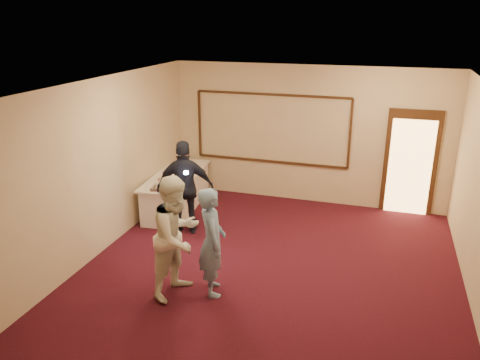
{
  "coord_description": "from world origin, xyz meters",
  "views": [
    {
      "loc": [
        1.55,
        -6.34,
        3.96
      ],
      "look_at": [
        -0.83,
        1.24,
        1.15
      ],
      "focal_mm": 35.0,
      "sensor_mm": 36.0,
      "label": 1
    }
  ],
  "objects_px": {
    "buffet_table": "(177,191)",
    "guest": "(185,188)",
    "plate_stack_a": "(177,169)",
    "plate_stack_b": "(187,168)",
    "man": "(212,242)",
    "woman": "(177,236)",
    "tart": "(178,180)",
    "cupcake_stand": "(185,157)",
    "pavlova_tray": "(163,185)"
  },
  "relations": [
    {
      "from": "plate_stack_a",
      "to": "man",
      "type": "bearing_deg",
      "value": -57.0
    },
    {
      "from": "buffet_table",
      "to": "plate_stack_b",
      "type": "xyz_separation_m",
      "value": [
        0.14,
        0.28,
        0.46
      ]
    },
    {
      "from": "tart",
      "to": "woman",
      "type": "xyz_separation_m",
      "value": [
        1.19,
        -2.6,
        0.13
      ]
    },
    {
      "from": "man",
      "to": "guest",
      "type": "bearing_deg",
      "value": 8.18
    },
    {
      "from": "man",
      "to": "plate_stack_a",
      "type": "bearing_deg",
      "value": 7.13
    },
    {
      "from": "pavlova_tray",
      "to": "man",
      "type": "relative_size",
      "value": 0.33
    },
    {
      "from": "pavlova_tray",
      "to": "tart",
      "type": "relative_size",
      "value": 2.16
    },
    {
      "from": "plate_stack_a",
      "to": "guest",
      "type": "distance_m",
      "value": 1.37
    },
    {
      "from": "cupcake_stand",
      "to": "woman",
      "type": "height_order",
      "value": "woman"
    },
    {
      "from": "plate_stack_b",
      "to": "man",
      "type": "xyz_separation_m",
      "value": [
        1.74,
        -3.09,
        -0.01
      ]
    },
    {
      "from": "man",
      "to": "tart",
      "type": "bearing_deg",
      "value": 8.47
    },
    {
      "from": "buffet_table",
      "to": "pavlova_tray",
      "type": "distance_m",
      "value": 0.98
    },
    {
      "from": "plate_stack_b",
      "to": "woman",
      "type": "relative_size",
      "value": 0.1
    },
    {
      "from": "buffet_table",
      "to": "guest",
      "type": "bearing_deg",
      "value": -56.73
    },
    {
      "from": "plate_stack_a",
      "to": "tart",
      "type": "bearing_deg",
      "value": -64.11
    },
    {
      "from": "plate_stack_b",
      "to": "guest",
      "type": "bearing_deg",
      "value": -67.9
    },
    {
      "from": "cupcake_stand",
      "to": "tart",
      "type": "height_order",
      "value": "cupcake_stand"
    },
    {
      "from": "buffet_table",
      "to": "woman",
      "type": "bearing_deg",
      "value": -64.76
    },
    {
      "from": "tart",
      "to": "pavlova_tray",
      "type": "bearing_deg",
      "value": -99.02
    },
    {
      "from": "buffet_table",
      "to": "guest",
      "type": "height_order",
      "value": "guest"
    },
    {
      "from": "buffet_table",
      "to": "plate_stack_b",
      "type": "bearing_deg",
      "value": 62.71
    },
    {
      "from": "plate_stack_a",
      "to": "guest",
      "type": "relative_size",
      "value": 0.1
    },
    {
      "from": "buffet_table",
      "to": "cupcake_stand",
      "type": "bearing_deg",
      "value": 99.8
    },
    {
      "from": "woman",
      "to": "cupcake_stand",
      "type": "bearing_deg",
      "value": 37.34
    },
    {
      "from": "pavlova_tray",
      "to": "woman",
      "type": "height_order",
      "value": "woman"
    },
    {
      "from": "plate_stack_a",
      "to": "plate_stack_b",
      "type": "distance_m",
      "value": 0.23
    },
    {
      "from": "man",
      "to": "guest",
      "type": "height_order",
      "value": "guest"
    },
    {
      "from": "plate_stack_b",
      "to": "woman",
      "type": "bearing_deg",
      "value": -68.87
    },
    {
      "from": "pavlova_tray",
      "to": "guest",
      "type": "distance_m",
      "value": 0.57
    },
    {
      "from": "man",
      "to": "guest",
      "type": "xyz_separation_m",
      "value": [
        -1.21,
        1.78,
        0.07
      ]
    },
    {
      "from": "woman",
      "to": "guest",
      "type": "xyz_separation_m",
      "value": [
        -0.72,
        1.94,
        -0.02
      ]
    },
    {
      "from": "tart",
      "to": "man",
      "type": "relative_size",
      "value": 0.15
    },
    {
      "from": "guest",
      "to": "plate_stack_a",
      "type": "bearing_deg",
      "value": -78.51
    },
    {
      "from": "woman",
      "to": "tart",
      "type": "bearing_deg",
      "value": 39.76
    },
    {
      "from": "plate_stack_b",
      "to": "tart",
      "type": "relative_size",
      "value": 0.72
    },
    {
      "from": "buffet_table",
      "to": "plate_stack_a",
      "type": "relative_size",
      "value": 13.02
    },
    {
      "from": "pavlova_tray",
      "to": "woman",
      "type": "bearing_deg",
      "value": -58.99
    },
    {
      "from": "cupcake_stand",
      "to": "plate_stack_a",
      "type": "bearing_deg",
      "value": -81.25
    },
    {
      "from": "plate_stack_a",
      "to": "guest",
      "type": "bearing_deg",
      "value": -58.65
    },
    {
      "from": "tart",
      "to": "plate_stack_b",
      "type": "bearing_deg",
      "value": 95.67
    },
    {
      "from": "woman",
      "to": "guest",
      "type": "height_order",
      "value": "woman"
    },
    {
      "from": "cupcake_stand",
      "to": "guest",
      "type": "distance_m",
      "value": 2.01
    },
    {
      "from": "plate_stack_a",
      "to": "guest",
      "type": "xyz_separation_m",
      "value": [
        0.71,
        -1.17,
        0.06
      ]
    },
    {
      "from": "guest",
      "to": "cupcake_stand",
      "type": "bearing_deg",
      "value": -85.94
    },
    {
      "from": "buffet_table",
      "to": "cupcake_stand",
      "type": "distance_m",
      "value": 0.97
    },
    {
      "from": "buffet_table",
      "to": "guest",
      "type": "relative_size",
      "value": 1.31
    },
    {
      "from": "buffet_table",
      "to": "pavlova_tray",
      "type": "height_order",
      "value": "pavlova_tray"
    },
    {
      "from": "buffet_table",
      "to": "man",
      "type": "relative_size",
      "value": 1.43
    },
    {
      "from": "buffet_table",
      "to": "guest",
      "type": "xyz_separation_m",
      "value": [
        0.67,
        -1.03,
        0.52
      ]
    },
    {
      "from": "pavlova_tray",
      "to": "woman",
      "type": "xyz_separation_m",
      "value": [
        1.27,
        -2.11,
        0.07
      ]
    }
  ]
}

